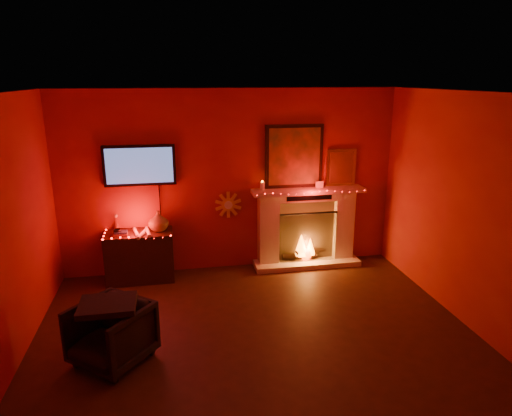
# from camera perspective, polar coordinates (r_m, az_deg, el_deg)

# --- Properties ---
(room) EXTENTS (5.00, 5.00, 5.00)m
(room) POSITION_cam_1_polar(r_m,az_deg,el_deg) (4.42, 1.18, -3.78)
(room) COLOR black
(room) RESTS_ON ground
(floor) EXTENTS (5.00, 5.00, 0.00)m
(floor) POSITION_cam_1_polar(r_m,az_deg,el_deg) (5.04, 1.08, -18.36)
(floor) COLOR black
(floor) RESTS_ON ground
(fireplace) EXTENTS (1.72, 0.40, 2.18)m
(fireplace) POSITION_cam_1_polar(r_m,az_deg,el_deg) (7.08, 6.25, -1.46)
(fireplace) COLOR beige
(fireplace) RESTS_ON floor
(tv) EXTENTS (1.00, 0.07, 1.24)m
(tv) POSITION_cam_1_polar(r_m,az_deg,el_deg) (6.64, -14.34, 5.16)
(tv) COLOR black
(tv) RESTS_ON room
(sunburst_clock) EXTENTS (0.40, 0.03, 0.40)m
(sunburst_clock) POSITION_cam_1_polar(r_m,az_deg,el_deg) (6.85, -3.49, 0.40)
(sunburst_clock) COLOR gold
(sunburst_clock) RESTS_ON room
(console_table) EXTENTS (0.95, 0.56, 1.02)m
(console_table) POSITION_cam_1_polar(r_m,az_deg,el_deg) (6.80, -14.18, -5.50)
(console_table) COLOR black
(console_table) RESTS_ON floor
(armchair) EXTENTS (0.98, 0.98, 0.64)m
(armchair) POSITION_cam_1_polar(r_m,az_deg,el_deg) (5.06, -17.64, -14.74)
(armchair) COLOR black
(armchair) RESTS_ON floor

